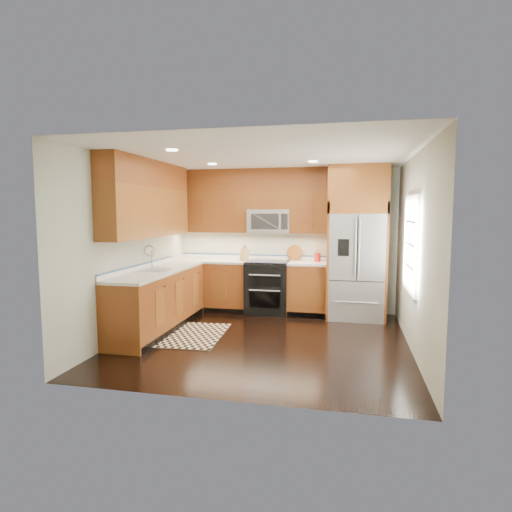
% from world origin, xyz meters
% --- Properties ---
extents(ground, '(4.00, 4.00, 0.00)m').
position_xyz_m(ground, '(0.00, 0.00, 0.00)').
color(ground, black).
rests_on(ground, ground).
extents(wall_back, '(4.00, 0.02, 2.60)m').
position_xyz_m(wall_back, '(0.00, 2.00, 1.30)').
color(wall_back, beige).
rests_on(wall_back, ground).
extents(wall_left, '(0.02, 4.00, 2.60)m').
position_xyz_m(wall_left, '(-2.00, 0.00, 1.30)').
color(wall_left, beige).
rests_on(wall_left, ground).
extents(wall_right, '(0.02, 4.00, 2.60)m').
position_xyz_m(wall_right, '(2.00, 0.00, 1.30)').
color(wall_right, beige).
rests_on(wall_right, ground).
extents(window, '(0.04, 1.10, 1.30)m').
position_xyz_m(window, '(1.98, 0.20, 1.40)').
color(window, white).
rests_on(window, ground).
extents(base_cabinets, '(2.85, 3.00, 0.90)m').
position_xyz_m(base_cabinets, '(-1.23, 0.90, 0.45)').
color(base_cabinets, '#924A1C').
rests_on(base_cabinets, ground).
extents(countertop, '(2.86, 3.01, 0.04)m').
position_xyz_m(countertop, '(-1.09, 1.01, 0.92)').
color(countertop, beige).
rests_on(countertop, base_cabinets).
extents(upper_cabinets, '(2.85, 3.00, 1.15)m').
position_xyz_m(upper_cabinets, '(-1.15, 1.09, 2.02)').
color(upper_cabinets, brown).
rests_on(upper_cabinets, ground).
extents(range, '(0.76, 0.67, 0.95)m').
position_xyz_m(range, '(-0.25, 1.67, 0.47)').
color(range, black).
rests_on(range, ground).
extents(microwave, '(0.76, 0.40, 0.42)m').
position_xyz_m(microwave, '(-0.25, 1.80, 1.66)').
color(microwave, '#B2B2B7').
rests_on(microwave, ground).
extents(refrigerator, '(0.98, 0.75, 2.60)m').
position_xyz_m(refrigerator, '(1.30, 1.63, 1.30)').
color(refrigerator, '#B2B2B7').
rests_on(refrigerator, ground).
extents(sink_faucet, '(0.54, 0.44, 0.37)m').
position_xyz_m(sink_faucet, '(-1.73, 0.23, 0.99)').
color(sink_faucet, '#B2B2B7').
rests_on(sink_faucet, countertop).
extents(rug, '(0.88, 1.39, 0.01)m').
position_xyz_m(rug, '(-1.05, 0.04, 0.01)').
color(rug, black).
rests_on(rug, ground).
extents(knife_block, '(0.15, 0.17, 0.29)m').
position_xyz_m(knife_block, '(-0.69, 1.69, 1.06)').
color(knife_block, '#A58350').
rests_on(knife_block, countertop).
extents(utensil_crock, '(0.14, 0.14, 0.32)m').
position_xyz_m(utensil_crock, '(0.62, 1.85, 1.05)').
color(utensil_crock, '#A82214').
rests_on(utensil_crock, countertop).
extents(cutting_board, '(0.37, 0.37, 0.02)m').
position_xyz_m(cutting_board, '(0.19, 1.94, 0.95)').
color(cutting_board, brown).
rests_on(cutting_board, countertop).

